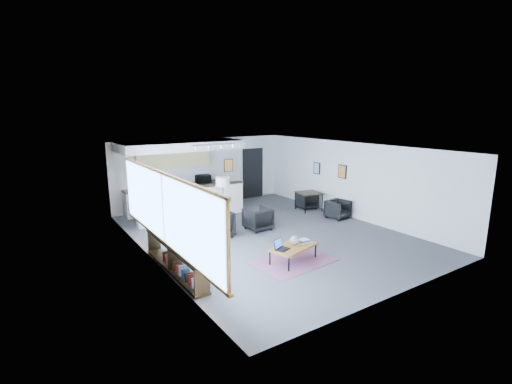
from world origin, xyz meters
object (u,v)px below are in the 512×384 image
armchair_left (216,223)px  dining_chair_near (338,210)px  dining_table (309,194)px  dining_chair_far (307,201)px  coffee_table (293,247)px  laptop (280,246)px  armchair_right (258,218)px  microwave (203,178)px  ceramic_pot (295,240)px  book_stack (303,241)px  floor_lamp (223,183)px

armchair_left → dining_chair_near: (4.39, -0.57, -0.13)m
dining_table → dining_chair_near: (0.14, -1.35, -0.32)m
dining_table → dining_chair_far: (0.14, 0.27, -0.33)m
armchair_left → dining_chair_far: (4.39, 1.06, -0.14)m
coffee_table → laptop: bearing=162.9°
dining_table → dining_chair_near: 1.39m
armchair_left → armchair_right: (1.39, -0.10, -0.05)m
laptop → microwave: 6.26m
laptop → coffee_table: bearing=-25.4°
armchair_left → dining_chair_far: armchair_left is taller
dining_chair_far → dining_table: bearing=70.7°
ceramic_pot → microwave: bearing=85.8°
book_stack → coffee_table: bearing=-171.1°
ceramic_pot → armchair_right: armchair_right is taller
dining_table → dining_chair_near: bearing=-84.2°
coffee_table → ceramic_pot: size_ratio=5.62×
ceramic_pot → dining_chair_near: ceramic_pot is taller
dining_table → dining_chair_far: bearing=63.5°
coffee_table → dining_table: bearing=29.5°
armchair_left → floor_lamp: (0.82, 1.08, 0.92)m
coffee_table → book_stack: (0.36, 0.06, 0.07)m
coffee_table → armchair_left: armchair_left is taller
book_stack → armchair_right: armchair_right is taller
laptop → dining_chair_near: laptop is taller
armchair_right → laptop: bearing=65.8°
armchair_right → dining_chair_far: size_ratio=1.29×
coffee_table → laptop: (-0.39, 0.01, 0.10)m
floor_lamp → dining_chair_near: bearing=-24.7°
ceramic_pot → dining_table: (3.43, 3.39, 0.10)m
dining_table → microwave: size_ratio=1.70×
laptop → ceramic_pot: 0.48m
dining_table → microwave: bearing=137.5°
ceramic_pot → dining_chair_near: (3.57, 2.04, -0.22)m
coffee_table → dining_chair_near: 4.21m
armchair_left → microwave: size_ratio=1.57×
armchair_left → armchair_right: 1.39m
laptop → dining_chair_far: bearing=19.2°
laptop → dining_chair_far: (4.05, 3.70, -0.18)m
dining_chair_far → microwave: (-3.12, 2.45, 0.82)m
coffee_table → dining_chair_far: bearing=30.6°
armchair_right → dining_table: (2.86, 0.88, 0.25)m
laptop → microwave: (0.93, 6.16, 0.65)m
microwave → dining_chair_near: bearing=-45.6°
coffee_table → ceramic_pot: (0.08, 0.05, 0.15)m
dining_chair_far → microwave: bearing=-31.0°
book_stack → microwave: size_ratio=0.55×
coffee_table → dining_chair_near: size_ratio=2.24×
laptop → dining_chair_far: 5.49m
dining_chair_near → dining_chair_far: (0.00, 1.62, -0.01)m
dining_chair_near → dining_table: bearing=87.3°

